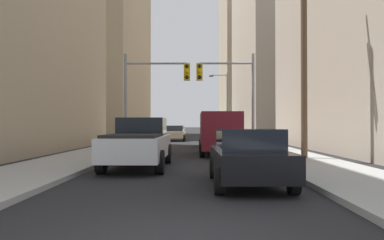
{
  "coord_description": "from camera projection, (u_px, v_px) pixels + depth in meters",
  "views": [
    {
      "loc": [
        0.38,
        -5.04,
        1.64
      ],
      "look_at": [
        0.0,
        36.04,
        2.12
      ],
      "focal_mm": 34.79,
      "sensor_mm": 36.0,
      "label": 1
    }
  ],
  "objects": [
    {
      "name": "sidewalk_left",
      "position": [
        160.0,
        135.0,
        55.06
      ],
      "size": [
        3.19,
        160.0,
        0.15
      ],
      "primitive_type": "cube",
      "color": "#9E9E99",
      "rests_on": "ground"
    },
    {
      "name": "building_right_mid_block",
      "position": [
        321.0,
        49.0,
        56.29
      ],
      "size": [
        24.29,
        27.71,
        26.19
      ],
      "primitive_type": "cube",
      "color": "#B7A893",
      "rests_on": "ground"
    },
    {
      "name": "building_right_far_highrise",
      "position": [
        250.0,
        24.0,
        96.99
      ],
      "size": [
        14.3,
        29.29,
        55.47
      ],
      "primitive_type": "cube",
      "color": "tan",
      "rests_on": "ground"
    },
    {
      "name": "sedan_black",
      "position": [
        248.0,
        157.0,
        9.93
      ],
      "size": [
        1.95,
        4.23,
        1.52
      ],
      "color": "black",
      "rests_on": "ground"
    },
    {
      "name": "utility_pole_right",
      "position": [
        304.0,
        45.0,
        16.66
      ],
      "size": [
        2.2,
        0.28,
        9.81
      ],
      "color": "brown",
      "rests_on": "ground"
    },
    {
      "name": "pickup_truck_white",
      "position": [
        139.0,
        143.0,
        14.06
      ],
      "size": [
        2.2,
        5.41,
        1.9
      ],
      "color": "white",
      "rests_on": "ground"
    },
    {
      "name": "sidewalk_right",
      "position": [
        226.0,
        135.0,
        54.97
      ],
      "size": [
        3.19,
        160.0,
        0.15
      ],
      "primitive_type": "cube",
      "color": "#9E9E99",
      "rests_on": "ground"
    },
    {
      "name": "building_left_mid_office",
      "position": [
        64.0,
        40.0,
        55.5
      ],
      "size": [
        22.72,
        26.21,
        28.42
      ],
      "primitive_type": "cube",
      "color": "tan",
      "rests_on": "ground"
    },
    {
      "name": "sedan_beige",
      "position": [
        175.0,
        133.0,
        36.64
      ],
      "size": [
        1.95,
        4.26,
        1.52
      ],
      "color": "#C6B793",
      "rests_on": "ground"
    },
    {
      "name": "sedan_red",
      "position": [
        213.0,
        136.0,
        26.67
      ],
      "size": [
        1.95,
        4.22,
        1.52
      ],
      "color": "maroon",
      "rests_on": "ground"
    },
    {
      "name": "cargo_van_maroon",
      "position": [
        219.0,
        131.0,
        20.04
      ],
      "size": [
        2.16,
        5.22,
        2.26
      ],
      "color": "maroon",
      "rests_on": "ground"
    },
    {
      "name": "street_lamp_right",
      "position": [
        224.0,
        99.0,
        42.67
      ],
      "size": [
        2.19,
        0.32,
        7.5
      ],
      "color": "gray",
      "rests_on": "ground"
    },
    {
      "name": "traffic_signal_near_left",
      "position": [
        154.0,
        85.0,
        22.9
      ],
      "size": [
        4.07,
        0.44,
        6.0
      ],
      "color": "gray",
      "rests_on": "ground"
    },
    {
      "name": "traffic_signal_near_right",
      "position": [
        229.0,
        85.0,
        22.86
      ],
      "size": [
        3.58,
        0.44,
        6.0
      ],
      "color": "gray",
      "rests_on": "ground"
    }
  ]
}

